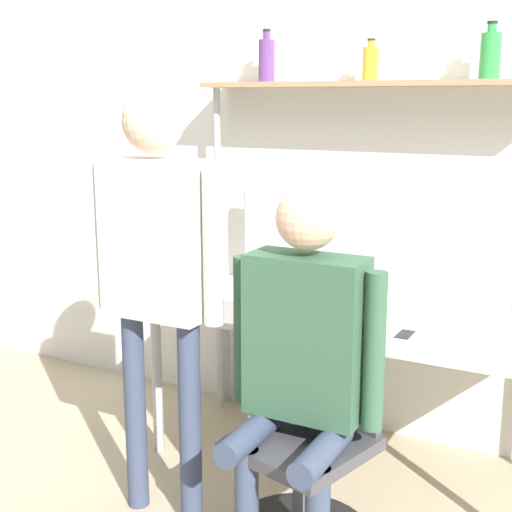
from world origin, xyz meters
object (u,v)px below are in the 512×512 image
(office_chair, at_px, (307,478))
(bottle_green, at_px, (490,55))
(bottle_purple, at_px, (267,60))
(laptop, at_px, (342,311))
(bottle_amber, at_px, (371,63))
(cell_phone, at_px, (405,335))
(person_standing, at_px, (157,253))
(monitor, at_px, (288,234))
(person_seated, at_px, (302,344))

(office_chair, xyz_separation_m, bottle_green, (0.41, 0.93, 1.61))
(bottle_purple, bearing_deg, office_chair, -54.66)
(laptop, bearing_deg, bottle_amber, 97.30)
(bottle_green, bearing_deg, cell_phone, -112.28)
(cell_phone, distance_m, bottle_amber, 1.26)
(office_chair, xyz_separation_m, bottle_amber, (-0.12, 0.93, 1.59))
(person_standing, height_order, bottle_amber, bottle_amber)
(office_chair, height_order, bottle_purple, bottle_purple)
(laptop, xyz_separation_m, bottle_green, (0.48, 0.42, 1.09))
(monitor, relative_size, laptop, 1.45)
(person_seated, height_order, person_standing, person_standing)
(laptop, bearing_deg, bottle_purple, 144.55)
(bottle_purple, bearing_deg, cell_phone, -27.17)
(cell_phone, height_order, office_chair, office_chair)
(person_standing, relative_size, bottle_green, 7.27)
(person_standing, height_order, bottle_purple, bottle_purple)
(laptop, height_order, office_chair, laptop)
(monitor, bearing_deg, bottle_purple, -174.44)
(person_standing, bearing_deg, monitor, 86.13)
(office_chair, xyz_separation_m, person_standing, (-0.61, -0.10, 0.85))
(bottle_green, bearing_deg, bottle_amber, 180.00)
(monitor, distance_m, cell_phone, 0.94)
(laptop, height_order, cell_phone, laptop)
(office_chair, height_order, person_seated, person_seated)
(bottle_green, relative_size, bottle_amber, 1.27)
(person_seated, bearing_deg, bottle_green, 66.50)
(cell_phone, height_order, person_standing, person_standing)
(bottle_green, bearing_deg, monitor, 179.31)
(laptop, bearing_deg, bottle_green, 41.41)
(cell_phone, xyz_separation_m, office_chair, (-0.22, -0.47, -0.47))
(laptop, relative_size, bottle_amber, 1.89)
(person_standing, bearing_deg, bottle_green, 45.12)
(monitor, distance_m, person_seated, 1.13)
(person_seated, bearing_deg, bottle_amber, 96.48)
(office_chair, bearing_deg, bottle_green, 66.13)
(monitor, xyz_separation_m, cell_phone, (0.76, -0.46, -0.29))
(laptop, relative_size, person_standing, 0.20)
(person_standing, distance_m, bottle_amber, 1.36)
(laptop, distance_m, bottle_amber, 1.15)
(monitor, xyz_separation_m, person_seated, (0.53, -0.98, -0.20))
(cell_phone, height_order, bottle_amber, bottle_amber)
(cell_phone, distance_m, person_standing, 1.08)
(office_chair, bearing_deg, bottle_purple, 125.34)
(office_chair, relative_size, bottle_purple, 3.56)
(monitor, bearing_deg, person_standing, -93.87)
(monitor, height_order, bottle_purple, bottle_purple)
(bottle_green, distance_m, bottle_purple, 1.07)
(monitor, height_order, cell_phone, monitor)
(monitor, distance_m, office_chair, 1.32)
(bottle_green, height_order, bottle_purple, bottle_purple)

